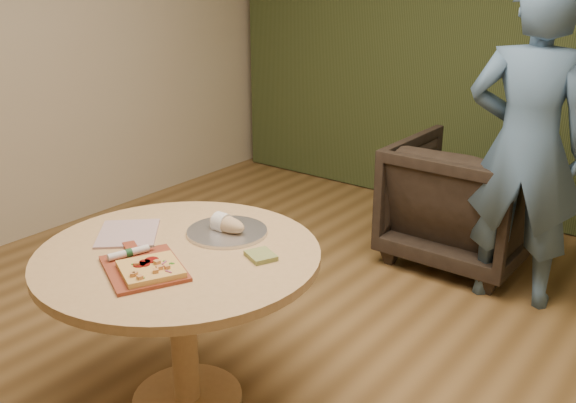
# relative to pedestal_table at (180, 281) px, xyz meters

# --- Properties ---
(room_shell) EXTENTS (5.04, 6.04, 2.84)m
(room_shell) POSITION_rel_pedestal_table_xyz_m (0.22, 0.20, 0.79)
(room_shell) COLOR brown
(room_shell) RESTS_ON ground
(curtain) EXTENTS (4.80, 0.14, 2.78)m
(curtain) POSITION_rel_pedestal_table_xyz_m (0.22, 3.10, 0.79)
(curtain) COLOR #273216
(curtain) RESTS_ON ground
(pedestal_table) EXTENTS (1.19, 1.19, 0.75)m
(pedestal_table) POSITION_rel_pedestal_table_xyz_m (0.00, 0.00, 0.00)
(pedestal_table) COLOR tan
(pedestal_table) RESTS_ON ground
(pizza_paddle) EXTENTS (0.47, 0.41, 0.01)m
(pizza_paddle) POSITION_rel_pedestal_table_xyz_m (0.01, -0.20, 0.15)
(pizza_paddle) COLOR brown
(pizza_paddle) RESTS_ON pedestal_table
(flatbread_pizza) EXTENTS (0.30, 0.30, 0.04)m
(flatbread_pizza) POSITION_rel_pedestal_table_xyz_m (0.08, -0.22, 0.17)
(flatbread_pizza) COLOR #E8B75A
(flatbread_pizza) RESTS_ON pizza_paddle
(cutlery_roll) EXTENTS (0.08, 0.20, 0.03)m
(cutlery_roll) POSITION_rel_pedestal_table_xyz_m (-0.10, -0.18, 0.17)
(cutlery_roll) COLOR silver
(cutlery_roll) RESTS_ON pizza_paddle
(newspaper) EXTENTS (0.39, 0.39, 0.01)m
(newspaper) POSITION_rel_pedestal_table_xyz_m (-0.30, -0.01, 0.15)
(newspaper) COLOR silver
(newspaper) RESTS_ON pedestal_table
(serving_tray) EXTENTS (0.36, 0.36, 0.02)m
(serving_tray) POSITION_rel_pedestal_table_xyz_m (0.03, 0.26, 0.15)
(serving_tray) COLOR silver
(serving_tray) RESTS_ON pedestal_table
(bread_roll) EXTENTS (0.19, 0.09, 0.09)m
(bread_roll) POSITION_rel_pedestal_table_xyz_m (0.03, 0.26, 0.18)
(bread_roll) COLOR tan
(bread_roll) RESTS_ON serving_tray
(green_packet) EXTENTS (0.15, 0.14, 0.02)m
(green_packet) POSITION_rel_pedestal_table_xyz_m (0.31, 0.16, 0.15)
(green_packet) COLOR #606B30
(green_packet) RESTS_ON pedestal_table
(armchair) EXTENTS (0.87, 0.81, 0.89)m
(armchair) POSITION_rel_pedestal_table_xyz_m (0.36, 2.18, -0.16)
(armchair) COLOR black
(armchair) RESTS_ON ground
(person_standing) EXTENTS (0.75, 0.57, 1.84)m
(person_standing) POSITION_rel_pedestal_table_xyz_m (0.80, 1.86, 0.31)
(person_standing) COLOR #426080
(person_standing) RESTS_ON ground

